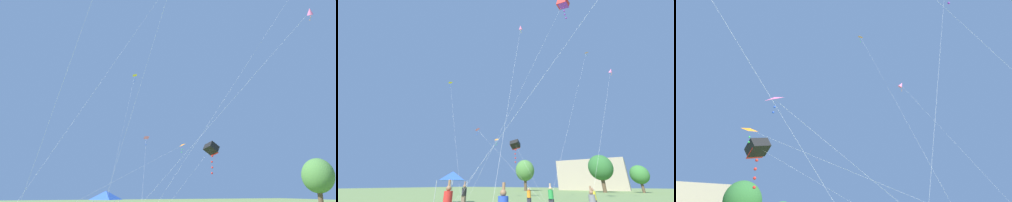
# 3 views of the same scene
# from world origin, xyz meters

# --- Properties ---
(distant_building) EXTENTS (21.12, 8.48, 9.57)m
(distant_building) POSITION_xyz_m (-4.18, 63.41, 4.79)
(distant_building) COLOR tan
(distant_building) RESTS_ON ground
(tree_near_right) EXTENTS (6.00, 5.40, 9.05)m
(tree_near_right) POSITION_xyz_m (-20.71, 46.13, 5.85)
(tree_near_right) COLOR brown
(tree_near_right) RESTS_ON ground
(tree_far_left) EXTENTS (4.08, 3.68, 6.16)m
(tree_far_left) POSITION_xyz_m (9.28, 48.19, 3.98)
(tree_far_left) COLOR brown
(tree_far_left) RESTS_ON ground
(tree_far_centre) EXTENTS (5.89, 5.30, 8.88)m
(tree_far_centre) POSITION_xyz_m (1.32, 45.53, 5.74)
(tree_far_centre) COLOR brown
(tree_far_centre) RESTS_ON ground
(festival_tent) EXTENTS (2.51, 2.51, 3.15)m
(festival_tent) POSITION_xyz_m (-8.52, 5.22, 2.70)
(festival_tent) COLOR #B7B7BC
(festival_tent) RESTS_ON ground
(person_orange_shirt) EXTENTS (0.36, 0.36, 1.53)m
(person_orange_shirt) POSITION_xyz_m (-0.46, 7.47, 0.82)
(person_orange_shirt) COLOR #282833
(person_orange_shirt) RESTS_ON ground
(person_green_shirt) EXTENTS (0.40, 0.40, 1.94)m
(person_green_shirt) POSITION_xyz_m (2.28, 5.89, 0.94)
(person_green_shirt) COLOR #282833
(person_green_shirt) RESTS_ON ground
(person_black_shirt) EXTENTS (0.43, 0.43, 2.11)m
(person_black_shirt) POSITION_xyz_m (-5.80, 4.39, 1.02)
(person_black_shirt) COLOR brown
(person_black_shirt) RESTS_ON ground
(person_yellow_shirt) EXTENTS (0.38, 0.38, 1.60)m
(person_yellow_shirt) POSITION_xyz_m (5.30, 6.90, 0.86)
(person_yellow_shirt) COLOR #282833
(person_yellow_shirt) RESTS_ON ground
(kite_pink_delta_0) EXTENTS (12.03, 4.41, 9.36)m
(kite_pink_delta_0) POSITION_xyz_m (-9.30, 9.69, 9.02)
(kite_pink_delta_0) COLOR silver
(kite_pink_delta_0) RESTS_ON ground
(kite_pink_diamond_1) EXTENTS (5.42, 13.64, 24.38)m
(kite_pink_diamond_1) POSITION_xyz_m (-1.49, 9.21, 23.79)
(kite_pink_diamond_1) COLOR silver
(kite_pink_diamond_1) RESTS_ON ground
(kite_black_box_2) EXTENTS (10.08, 11.62, 8.78)m
(kite_black_box_2) POSITION_xyz_m (-7.39, 17.10, 7.90)
(kite_black_box_2) COLOR silver
(kite_black_box_2) RESTS_ON ground
(kite_orange_delta_3) EXTENTS (9.62, 17.56, 8.70)m
(kite_orange_delta_3) POSITION_xyz_m (-9.02, 13.93, 8.31)
(kite_orange_delta_3) COLOR silver
(kite_orange_delta_3) RESTS_ON ground
(kite_red_box_5) EXTENTS (11.35, 4.91, 23.96)m
(kite_red_box_5) POSITION_xyz_m (5.32, 8.20, 23.27)
(kite_red_box_5) COLOR silver
(kite_red_box_5) RESTS_ON ground
(kite_orange_delta_6) EXTENTS (4.01, 15.93, 24.20)m
(kite_orange_delta_6) POSITION_xyz_m (5.62, 20.72, 23.20)
(kite_orange_delta_6) COLOR silver
(kite_orange_delta_6) RESTS_ON ground
(kite_pink_diamond_7) EXTENTS (3.48, 15.54, 17.61)m
(kite_pink_diamond_7) POSITION_xyz_m (8.67, 17.79, 17.10)
(kite_pink_diamond_7) COLOR silver
(kite_pink_diamond_7) RESTS_ON ground
(kite_yellow_delta_8) EXTENTS (11.76, 6.17, 19.75)m
(kite_yellow_delta_8) POSITION_xyz_m (-17.23, 10.16, 19.16)
(kite_yellow_delta_8) COLOR silver
(kite_yellow_delta_8) RESTS_ON ground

